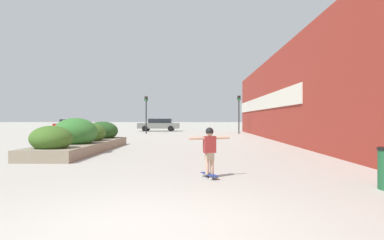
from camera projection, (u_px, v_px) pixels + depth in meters
ground_plane at (143, 227)px, 4.43m from camera, size 300.00×300.00×0.00m
building_wall_right at (288, 95)px, 19.94m from camera, size 0.67×37.99×5.66m
planter_box at (84, 138)px, 15.03m from camera, size 1.92×8.48×1.45m
skateboard at (210, 175)px, 8.13m from camera, size 0.44×0.73×0.09m
skateboarder at (210, 146)px, 8.13m from camera, size 0.99×0.45×1.11m
car_leftmost at (159, 125)px, 39.48m from camera, size 4.71×2.03×1.44m
car_center_left at (73, 125)px, 37.51m from camera, size 3.83×1.99×1.37m
traffic_light_left at (146, 108)px, 32.81m from camera, size 0.28×0.30×3.59m
traffic_light_right at (239, 108)px, 32.68m from camera, size 0.28×0.30×3.65m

